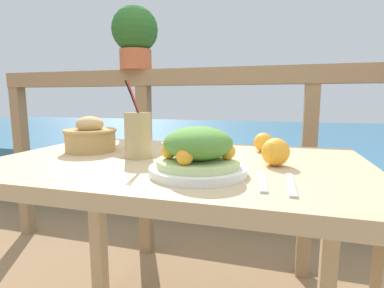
{
  "coord_description": "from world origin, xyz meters",
  "views": [
    {
      "loc": [
        0.3,
        -0.87,
        0.94
      ],
      "look_at": [
        0.07,
        -0.06,
        0.81
      ],
      "focal_mm": 28.0,
      "sensor_mm": 36.0,
      "label": 1
    }
  ],
  "objects_px": {
    "bread_basket": "(90,137)",
    "salad_plate": "(198,154)",
    "drink_glass": "(138,135)",
    "potted_plant": "(135,35)"
  },
  "relations": [
    {
      "from": "drink_glass",
      "to": "potted_plant",
      "type": "height_order",
      "value": "potted_plant"
    },
    {
      "from": "salad_plate",
      "to": "potted_plant",
      "type": "height_order",
      "value": "potted_plant"
    },
    {
      "from": "bread_basket",
      "to": "potted_plant",
      "type": "relative_size",
      "value": 0.53
    },
    {
      "from": "salad_plate",
      "to": "drink_glass",
      "type": "relative_size",
      "value": 1.0
    },
    {
      "from": "bread_basket",
      "to": "drink_glass",
      "type": "bearing_deg",
      "value": -15.3
    },
    {
      "from": "bread_basket",
      "to": "salad_plate",
      "type": "bearing_deg",
      "value": -24.96
    },
    {
      "from": "salad_plate",
      "to": "potted_plant",
      "type": "distance_m",
      "value": 1.19
    },
    {
      "from": "drink_glass",
      "to": "potted_plant",
      "type": "bearing_deg",
      "value": 116.58
    },
    {
      "from": "salad_plate",
      "to": "bread_basket",
      "type": "height_order",
      "value": "bread_basket"
    },
    {
      "from": "bread_basket",
      "to": "potted_plant",
      "type": "bearing_deg",
      "value": 102.67
    }
  ]
}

